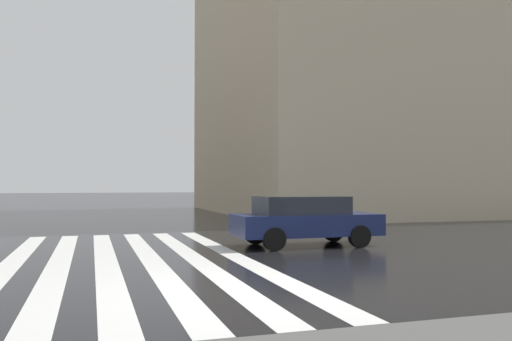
% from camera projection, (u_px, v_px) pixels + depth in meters
% --- Properties ---
extents(ground_plane, '(220.00, 220.00, 0.00)m').
position_uv_depth(ground_plane, '(251.00, 290.00, 8.62)').
color(ground_plane, black).
extents(zebra_crossing, '(13.00, 5.50, 0.01)m').
position_uv_depth(zebra_crossing, '(129.00, 261.00, 11.93)').
color(zebra_crossing, silver).
rests_on(zebra_crossing, ground_plane).
extents(haussmann_block_corner, '(18.87, 27.14, 23.96)m').
position_uv_depth(haussmann_block_corner, '(419.00, 37.00, 35.43)').
color(haussmann_block_corner, beige).
rests_on(haussmann_block_corner, ground_plane).
extents(car_navy, '(1.85, 4.10, 1.41)m').
position_uv_depth(car_navy, '(305.00, 219.00, 14.87)').
color(car_navy, navy).
rests_on(car_navy, ground_plane).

